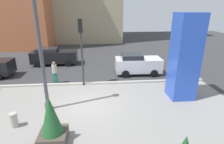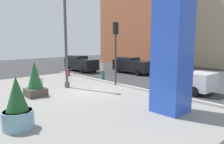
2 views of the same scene
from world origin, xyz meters
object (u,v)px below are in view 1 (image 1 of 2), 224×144
object	(u,v)px
traffic_light_corner	(81,43)
car_curb_east	(137,64)
art_pillar_blue	(184,58)
lamp_post	(40,44)
potted_plant_by_pillar	(52,123)
pedestrian_crossing	(55,72)
car_intersection	(54,56)
concrete_bollard	(14,120)

from	to	relation	value
traffic_light_corner	car_curb_east	world-z (taller)	traffic_light_corner
art_pillar_blue	traffic_light_corner	world-z (taller)	art_pillar_blue
car_curb_east	lamp_post	bearing A→B (deg)	-139.97
potted_plant_by_pillar	art_pillar_blue	bearing A→B (deg)	26.66
potted_plant_by_pillar	car_curb_east	world-z (taller)	potted_plant_by_pillar
traffic_light_corner	pedestrian_crossing	distance (m)	3.17
lamp_post	potted_plant_by_pillar	world-z (taller)	lamp_post
traffic_light_corner	car_intersection	size ratio (longest dim) A/B	1.07
art_pillar_blue	potted_plant_by_pillar	bearing A→B (deg)	-153.34
art_pillar_blue	car_curb_east	bearing A→B (deg)	112.42
lamp_post	potted_plant_by_pillar	distance (m)	4.08
art_pillar_blue	car_curb_east	xyz separation A→B (m)	(-1.85, 4.48, -1.74)
lamp_post	pedestrian_crossing	size ratio (longest dim) A/B	4.43
traffic_light_corner	pedestrian_crossing	size ratio (longest dim) A/B	2.74
potted_plant_by_pillar	pedestrian_crossing	world-z (taller)	potted_plant_by_pillar
car_intersection	art_pillar_blue	bearing A→B (deg)	-39.34
traffic_light_corner	potted_plant_by_pillar	bearing A→B (deg)	-98.61
art_pillar_blue	traffic_light_corner	size ratio (longest dim) A/B	1.09
concrete_bollard	pedestrian_crossing	bearing A→B (deg)	80.29
concrete_bollard	car_curb_east	xyz separation A→B (m)	(7.63, 6.89, 0.53)
potted_plant_by_pillar	car_intersection	xyz separation A→B (m)	(-2.39, 11.65, -0.09)
lamp_post	traffic_light_corner	xyz separation A→B (m)	(1.83, 3.26, -0.58)
art_pillar_blue	car_intersection	world-z (taller)	art_pillar_blue
art_pillar_blue	pedestrian_crossing	distance (m)	9.20
lamp_post	traffic_light_corner	distance (m)	3.78
art_pillar_blue	car_curb_east	size ratio (longest dim) A/B	1.34
potted_plant_by_pillar	pedestrian_crossing	bearing A→B (deg)	100.81
art_pillar_blue	potted_plant_by_pillar	size ratio (longest dim) A/B	2.39
lamp_post	traffic_light_corner	bearing A→B (deg)	60.72
lamp_post	art_pillar_blue	bearing A→B (deg)	6.16
car_intersection	car_curb_east	size ratio (longest dim) A/B	1.15
lamp_post	car_intersection	xyz separation A→B (m)	(-1.48, 8.86, -2.93)
concrete_bollard	traffic_light_corner	xyz separation A→B (m)	(3.07, 4.78, 2.87)
art_pillar_blue	concrete_bollard	world-z (taller)	art_pillar_blue
traffic_light_corner	car_curb_east	bearing A→B (deg)	24.84
concrete_bollard	car_intersection	world-z (taller)	car_intersection
traffic_light_corner	car_curb_east	distance (m)	5.54
traffic_light_corner	car_intersection	bearing A→B (deg)	120.57
art_pillar_blue	pedestrian_crossing	size ratio (longest dim) A/B	3.00
lamp_post	traffic_light_corner	world-z (taller)	lamp_post
lamp_post	car_curb_east	size ratio (longest dim) A/B	1.98
art_pillar_blue	concrete_bollard	distance (m)	10.05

